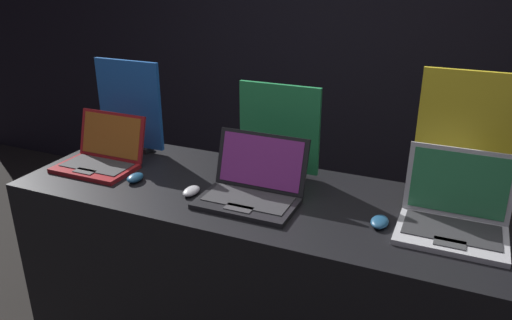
# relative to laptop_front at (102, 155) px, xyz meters

# --- Properties ---
(wall_back) EXTENTS (8.00, 0.05, 2.80)m
(wall_back) POSITION_rel_laptop_front_xyz_m (0.77, 1.85, 0.39)
(wall_back) COLOR black
(wall_back) RESTS_ON ground_plane
(display_counter) EXTENTS (2.05, 0.71, 0.95)m
(display_counter) POSITION_rel_laptop_front_xyz_m (0.77, 0.02, -0.53)
(display_counter) COLOR black
(display_counter) RESTS_ON ground_plane
(laptop_front) EXTENTS (0.36, 0.29, 0.23)m
(laptop_front) POSITION_rel_laptop_front_xyz_m (0.00, 0.00, 0.00)
(laptop_front) COLOR maroon
(laptop_front) RESTS_ON display_counter
(mouse_front) EXTENTS (0.06, 0.09, 0.04)m
(mouse_front) POSITION_rel_laptop_front_xyz_m (0.25, -0.08, -0.04)
(mouse_front) COLOR navy
(mouse_front) RESTS_ON display_counter
(promo_stand_front) EXTENTS (0.36, 0.07, 0.46)m
(promo_stand_front) POSITION_rel_laptop_front_xyz_m (0.00, 0.24, 0.16)
(promo_stand_front) COLOR black
(promo_stand_front) RESTS_ON display_counter
(laptop_middle) EXTENTS (0.39, 0.31, 0.25)m
(laptop_middle) POSITION_rel_laptop_front_xyz_m (0.79, -0.04, 0.00)
(laptop_middle) COLOR black
(laptop_middle) RESTS_ON display_counter
(mouse_middle) EXTENTS (0.06, 0.10, 0.03)m
(mouse_middle) POSITION_rel_laptop_front_xyz_m (0.54, -0.09, -0.04)
(mouse_middle) COLOR #B2B2B7
(mouse_middle) RESTS_ON display_counter
(promo_stand_middle) EXTENTS (0.37, 0.07, 0.41)m
(promo_stand_middle) POSITION_rel_laptop_front_xyz_m (0.79, 0.25, 0.14)
(promo_stand_middle) COLOR black
(promo_stand_middle) RESTS_ON display_counter
(laptop_back) EXTENTS (0.37, 0.30, 0.28)m
(laptop_back) POSITION_rel_laptop_front_xyz_m (1.55, 0.02, 0.01)
(laptop_back) COLOR #B7B7BC
(laptop_back) RESTS_ON display_counter
(mouse_back) EXTENTS (0.06, 0.10, 0.03)m
(mouse_back) POSITION_rel_laptop_front_xyz_m (1.30, -0.04, -0.04)
(mouse_back) COLOR navy
(mouse_back) RESTS_ON display_counter
(promo_stand_back) EXTENTS (0.37, 0.07, 0.53)m
(promo_stand_back) POSITION_rel_laptop_front_xyz_m (1.55, 0.28, 0.20)
(promo_stand_back) COLOR black
(promo_stand_back) RESTS_ON display_counter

